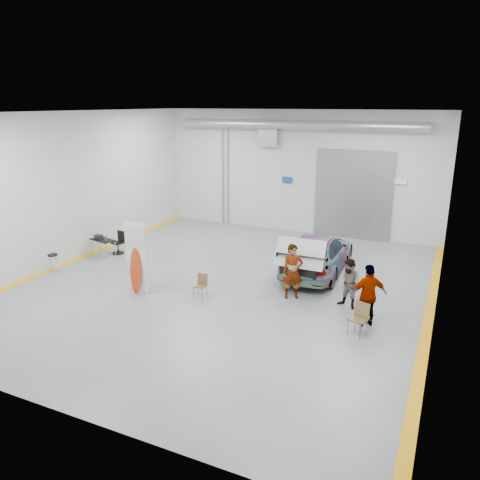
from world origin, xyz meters
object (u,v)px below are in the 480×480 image
at_px(folding_chair_far, 358,325).
at_px(office_chair, 119,244).
at_px(sedan_car, 318,253).
at_px(person_c, 369,295).
at_px(work_table, 102,239).
at_px(surfboard_display, 135,264).
at_px(person_a, 293,271).
at_px(folding_chair_near, 201,290).
at_px(person_b, 350,284).
at_px(shop_stool, 54,264).

relative_size(folding_chair_far, office_chair, 0.97).
height_order(sedan_car, folding_chair_far, sedan_car).
relative_size(person_c, work_table, 1.54).
height_order(surfboard_display, folding_chair_far, surfboard_display).
relative_size(sedan_car, surfboard_display, 1.91).
relative_size(surfboard_display, work_table, 2.17).
height_order(person_a, folding_chair_near, person_a).
distance_m(surfboard_display, work_table, 4.83).
distance_m(sedan_car, person_a, 2.84).
bearing_deg(work_table, folding_chair_near, -19.91).
relative_size(person_b, folding_chair_near, 2.04).
bearing_deg(sedan_car, shop_stool, 23.84).
xyz_separation_m(sedan_car, person_a, (-0.07, -2.83, 0.20)).
distance_m(person_b, work_table, 10.79).
xyz_separation_m(person_a, work_table, (-8.86, 0.95, -0.23)).
relative_size(sedan_car, office_chair, 5.25).
height_order(person_b, surfboard_display, surfboard_display).
height_order(person_c, office_chair, person_c).
height_order(surfboard_display, shop_stool, surfboard_display).
bearing_deg(surfboard_display, person_a, 16.90).
distance_m(shop_stool, work_table, 2.57).
height_order(surfboard_display, work_table, surfboard_display).
distance_m(folding_chair_far, office_chair, 11.36).
bearing_deg(folding_chair_far, folding_chair_near, -166.73).
bearing_deg(surfboard_display, sedan_car, 39.34).
height_order(person_c, folding_chair_near, person_c).
bearing_deg(sedan_car, person_b, 120.77).
bearing_deg(person_c, work_table, -41.38).
bearing_deg(folding_chair_far, shop_stool, -162.23).
bearing_deg(folding_chair_near, person_a, 23.35).
bearing_deg(work_table, person_c, -9.51).
height_order(folding_chair_near, work_table, work_table).
bearing_deg(person_a, folding_chair_far, -62.52).
relative_size(work_table, office_chair, 1.27).
distance_m(person_a, work_table, 8.91).
relative_size(sedan_car, person_a, 2.70).
bearing_deg(shop_stool, surfboard_display, -3.91).
height_order(person_a, folding_chair_far, person_a).
height_order(person_a, shop_stool, person_a).
relative_size(sedan_car, person_b, 3.13).
xyz_separation_m(person_a, folding_chair_far, (2.52, -1.72, -0.64)).
distance_m(person_c, work_table, 11.66).
height_order(person_a, surfboard_display, surfboard_display).
relative_size(person_a, shop_stool, 2.45).
distance_m(work_table, office_chair, 0.76).
distance_m(person_a, surfboard_display, 5.29).
relative_size(person_a, folding_chair_near, 2.36).
bearing_deg(work_table, office_chair, 47.47).
bearing_deg(folding_chair_near, surfboard_display, -164.20).
relative_size(person_a, office_chair, 1.94).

